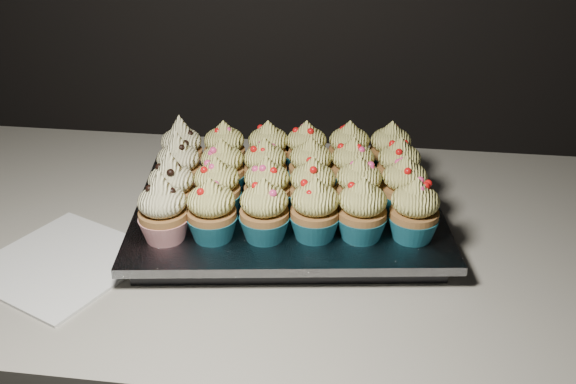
% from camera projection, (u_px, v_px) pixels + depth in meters
% --- Properties ---
extents(worktop, '(2.44, 0.64, 0.04)m').
position_uv_depth(worktop, '(347.00, 243.00, 0.90)').
color(worktop, beige).
rests_on(worktop, cabinet).
extents(napkin, '(0.24, 0.24, 0.00)m').
position_uv_depth(napkin, '(63.00, 263.00, 0.82)').
color(napkin, white).
rests_on(napkin, worktop).
extents(baking_tray, '(0.42, 0.35, 0.02)m').
position_uv_depth(baking_tray, '(288.00, 216.00, 0.90)').
color(baking_tray, black).
rests_on(baking_tray, worktop).
extents(foil_lining, '(0.46, 0.38, 0.01)m').
position_uv_depth(foil_lining, '(288.00, 206.00, 0.90)').
color(foil_lining, silver).
rests_on(foil_lining, baking_tray).
extents(cupcake_0, '(0.06, 0.06, 0.10)m').
position_uv_depth(cupcake_0, '(163.00, 211.00, 0.79)').
color(cupcake_0, maroon).
rests_on(cupcake_0, foil_lining).
extents(cupcake_1, '(0.06, 0.06, 0.08)m').
position_uv_depth(cupcake_1, '(212.00, 211.00, 0.79)').
color(cupcake_1, '#1A6A7E').
rests_on(cupcake_1, foil_lining).
extents(cupcake_2, '(0.06, 0.06, 0.08)m').
position_uv_depth(cupcake_2, '(264.00, 211.00, 0.79)').
color(cupcake_2, '#1A6A7E').
rests_on(cupcake_2, foil_lining).
extents(cupcake_3, '(0.06, 0.06, 0.08)m').
position_uv_depth(cupcake_3, '(315.00, 210.00, 0.80)').
color(cupcake_3, '#1A6A7E').
rests_on(cupcake_3, foil_lining).
extents(cupcake_4, '(0.06, 0.06, 0.08)m').
position_uv_depth(cupcake_4, '(362.00, 211.00, 0.80)').
color(cupcake_4, '#1A6A7E').
rests_on(cupcake_4, foil_lining).
extents(cupcake_5, '(0.06, 0.06, 0.08)m').
position_uv_depth(cupcake_5, '(414.00, 211.00, 0.79)').
color(cupcake_5, '#1A6A7E').
rests_on(cupcake_5, foil_lining).
extents(cupcake_6, '(0.06, 0.06, 0.10)m').
position_uv_depth(cupcake_6, '(172.00, 188.00, 0.84)').
color(cupcake_6, maroon).
rests_on(cupcake_6, foil_lining).
extents(cupcake_7, '(0.06, 0.06, 0.08)m').
position_uv_depth(cupcake_7, '(217.00, 188.00, 0.85)').
color(cupcake_7, '#1A6A7E').
rests_on(cupcake_7, foil_lining).
extents(cupcake_8, '(0.06, 0.06, 0.08)m').
position_uv_depth(cupcake_8, '(267.00, 188.00, 0.85)').
color(cupcake_8, '#1A6A7E').
rests_on(cupcake_8, foil_lining).
extents(cupcake_9, '(0.06, 0.06, 0.08)m').
position_uv_depth(cupcake_9, '(313.00, 189.00, 0.85)').
color(cupcake_9, '#1A6A7E').
rests_on(cupcake_9, foil_lining).
extents(cupcake_10, '(0.06, 0.06, 0.08)m').
position_uv_depth(cupcake_10, '(359.00, 188.00, 0.85)').
color(cupcake_10, '#1A6A7E').
rests_on(cupcake_10, foil_lining).
extents(cupcake_11, '(0.06, 0.06, 0.08)m').
position_uv_depth(cupcake_11, '(404.00, 187.00, 0.85)').
color(cupcake_11, '#1A6A7E').
rests_on(cupcake_11, foil_lining).
extents(cupcake_12, '(0.06, 0.06, 0.10)m').
position_uv_depth(cupcake_12, '(179.00, 167.00, 0.90)').
color(cupcake_12, maroon).
rests_on(cupcake_12, foil_lining).
extents(cupcake_13, '(0.06, 0.06, 0.08)m').
position_uv_depth(cupcake_13, '(223.00, 169.00, 0.90)').
color(cupcake_13, '#1A6A7E').
rests_on(cupcake_13, foil_lining).
extents(cupcake_14, '(0.06, 0.06, 0.08)m').
position_uv_depth(cupcake_14, '(265.00, 168.00, 0.90)').
color(cupcake_14, '#1A6A7E').
rests_on(cupcake_14, foil_lining).
extents(cupcake_15, '(0.06, 0.06, 0.08)m').
position_uv_depth(cupcake_15, '(311.00, 167.00, 0.91)').
color(cupcake_15, '#1A6A7E').
rests_on(cupcake_15, foil_lining).
extents(cupcake_16, '(0.06, 0.06, 0.08)m').
position_uv_depth(cupcake_16, '(352.00, 167.00, 0.91)').
color(cupcake_16, '#1A6A7E').
rests_on(cupcake_16, foil_lining).
extents(cupcake_17, '(0.06, 0.06, 0.08)m').
position_uv_depth(cupcake_17, '(399.00, 168.00, 0.90)').
color(cupcake_17, '#1A6A7E').
rests_on(cupcake_17, foil_lining).
extents(cupcake_18, '(0.06, 0.06, 0.10)m').
position_uv_depth(cupcake_18, '(182.00, 149.00, 0.95)').
color(cupcake_18, maroon).
rests_on(cupcake_18, foil_lining).
extents(cupcake_19, '(0.06, 0.06, 0.08)m').
position_uv_depth(cupcake_19, '(225.00, 150.00, 0.96)').
color(cupcake_19, '#1A6A7E').
rests_on(cupcake_19, foil_lining).
extents(cupcake_20, '(0.06, 0.06, 0.08)m').
position_uv_depth(cupcake_20, '(268.00, 150.00, 0.96)').
color(cupcake_20, '#1A6A7E').
rests_on(cupcake_20, foil_lining).
extents(cupcake_21, '(0.06, 0.06, 0.08)m').
position_uv_depth(cupcake_21, '(306.00, 150.00, 0.96)').
color(cupcake_21, '#1A6A7E').
rests_on(cupcake_21, foil_lining).
extents(cupcake_22, '(0.06, 0.06, 0.08)m').
position_uv_depth(cupcake_22, '(349.00, 150.00, 0.96)').
color(cupcake_22, '#1A6A7E').
rests_on(cupcake_22, foil_lining).
extents(cupcake_23, '(0.06, 0.06, 0.08)m').
position_uv_depth(cupcake_23, '(390.00, 150.00, 0.96)').
color(cupcake_23, '#1A6A7E').
rests_on(cupcake_23, foil_lining).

